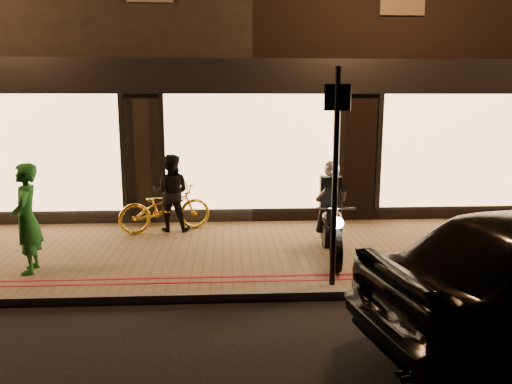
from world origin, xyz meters
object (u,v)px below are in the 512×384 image
motorcycle (331,221)px  sign_post (335,167)px  bicycle_gold (165,208)px  person_green (27,219)px

motorcycle → sign_post: bearing=-95.5°
bicycle_gold → person_green: person_green is taller
motorcycle → bicycle_gold: motorcycle is taller
sign_post → person_green: size_ratio=1.81×
sign_post → motorcycle: bearing=79.8°
bicycle_gold → sign_post: bearing=-158.6°
bicycle_gold → person_green: (-1.76, -2.25, 0.35)m
bicycle_gold → person_green: bearing=121.7°
person_green → bicycle_gold: bearing=132.1°
sign_post → bicycle_gold: sign_post is taller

